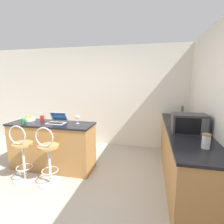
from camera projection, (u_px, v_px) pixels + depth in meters
ground_plane at (68, 193)px, 2.71m from camera, size 20.00×20.00×0.00m
wall_back at (105, 97)px, 4.66m from camera, size 12.00×0.06×2.60m
breakfast_bar at (52, 146)px, 3.45m from camera, size 1.66×0.58×0.92m
counter_right at (184, 154)px, 3.07m from camera, size 0.64×2.77×0.92m
bar_stool_near at (23, 155)px, 3.00m from camera, size 0.40×0.40×1.01m
bar_stool_far at (49, 157)px, 2.89m from camera, size 0.40×0.40×1.01m
laptop at (57, 120)px, 3.38m from camera, size 0.35×0.29×0.20m
microwave at (189, 124)px, 2.70m from camera, size 0.51×0.34×0.30m
toaster at (182, 120)px, 3.21m from camera, size 0.23×0.26×0.19m
pepper_mill at (182, 112)px, 3.91m from camera, size 0.05×0.05×0.26m
wine_glass_tall at (77, 117)px, 3.31m from camera, size 0.07×0.07×0.16m
mug_white at (185, 119)px, 3.49m from camera, size 0.10×0.09×0.10m
storage_jar at (206, 141)px, 2.10m from camera, size 0.10×0.10×0.18m
mug_red at (42, 118)px, 3.60m from camera, size 0.09×0.07×0.10m
mug_green at (23, 121)px, 3.36m from camera, size 0.09×0.07×0.09m
fruit_bowl at (29, 119)px, 3.58m from camera, size 0.25×0.25×0.11m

